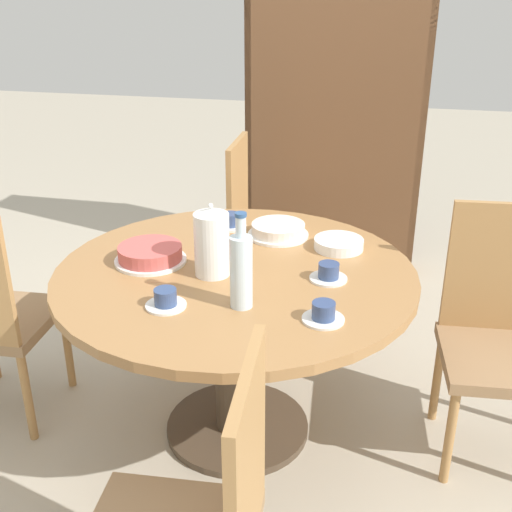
# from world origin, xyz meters

# --- Properties ---
(ground_plane) EXTENTS (14.00, 14.00, 0.00)m
(ground_plane) POSITION_xyz_m (0.00, 0.00, 0.00)
(ground_plane) COLOR #B2A893
(dining_table) EXTENTS (1.30, 1.30, 0.71)m
(dining_table) POSITION_xyz_m (0.00, 0.00, 0.55)
(dining_table) COLOR #473828
(dining_table) RESTS_ON ground_plane
(chair_c) EXTENTS (0.45, 0.45, 0.94)m
(chair_c) POSITION_xyz_m (0.95, 0.15, 0.48)
(chair_c) COLOR #A87A47
(chair_c) RESTS_ON ground_plane
(chair_d) EXTENTS (0.44, 0.44, 0.94)m
(chair_d) POSITION_xyz_m (-0.11, 0.96, 0.48)
(chair_d) COLOR #A87A47
(chair_d) RESTS_ON ground_plane
(bookshelf) EXTENTS (1.01, 0.28, 2.00)m
(bookshelf) POSITION_xyz_m (0.16, 1.67, 0.95)
(bookshelf) COLOR brown
(bookshelf) RESTS_ON ground_plane
(coffee_pot) EXTENTS (0.12, 0.12, 0.26)m
(coffee_pot) POSITION_xyz_m (-0.07, -0.05, 0.83)
(coffee_pot) COLOR white
(coffee_pot) RESTS_ON dining_table
(water_bottle) EXTENTS (0.07, 0.07, 0.32)m
(water_bottle) POSITION_xyz_m (0.09, -0.26, 0.84)
(water_bottle) COLOR silver
(water_bottle) RESTS_ON dining_table
(cake_main) EXTENTS (0.26, 0.26, 0.06)m
(cake_main) POSITION_xyz_m (-0.32, -0.00, 0.74)
(cake_main) COLOR white
(cake_main) RESTS_ON dining_table
(cake_second) EXTENTS (0.24, 0.24, 0.05)m
(cake_second) POSITION_xyz_m (0.09, 0.35, 0.73)
(cake_second) COLOR white
(cake_second) RESTS_ON dining_table
(cup_a) EXTENTS (0.13, 0.13, 0.06)m
(cup_a) POSITION_xyz_m (0.33, -0.01, 0.73)
(cup_a) COLOR silver
(cup_a) RESTS_ON dining_table
(cup_b) EXTENTS (0.13, 0.13, 0.06)m
(cup_b) POSITION_xyz_m (-0.15, -0.31, 0.73)
(cup_b) COLOR silver
(cup_b) RESTS_ON dining_table
(cup_c) EXTENTS (0.13, 0.13, 0.06)m
(cup_c) POSITION_xyz_m (0.35, -0.29, 0.73)
(cup_c) COLOR silver
(cup_c) RESTS_ON dining_table
(cup_d) EXTENTS (0.13, 0.13, 0.06)m
(cup_d) POSITION_xyz_m (-0.12, 0.40, 0.73)
(cup_d) COLOR silver
(cup_d) RESTS_ON dining_table
(plate_stack) EXTENTS (0.19, 0.19, 0.04)m
(plate_stack) POSITION_xyz_m (0.34, 0.27, 0.73)
(plate_stack) COLOR white
(plate_stack) RESTS_ON dining_table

